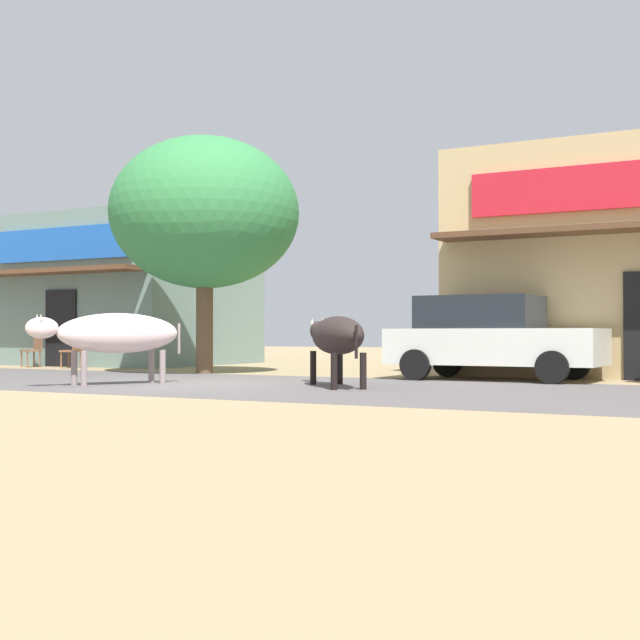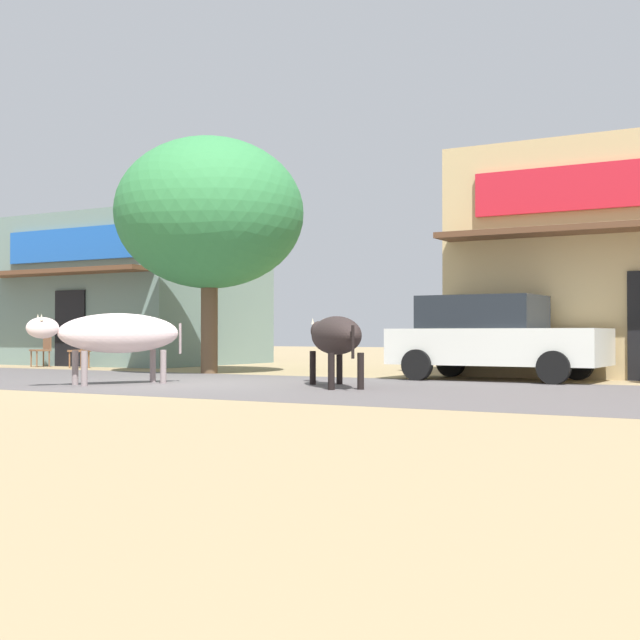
{
  "view_description": "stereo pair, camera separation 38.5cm",
  "coord_description": "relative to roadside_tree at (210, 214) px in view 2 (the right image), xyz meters",
  "views": [
    {
      "loc": [
        9.41,
        -12.91,
        0.9
      ],
      "look_at": [
        2.02,
        0.89,
        1.15
      ],
      "focal_mm": 48.82,
      "sensor_mm": 36.0,
      "label": 1
    },
    {
      "loc": [
        9.74,
        -12.72,
        0.9
      ],
      "look_at": [
        2.02,
        0.89,
        1.15
      ],
      "focal_mm": 48.82,
      "sensor_mm": 36.0,
      "label": 2
    }
  ],
  "objects": [
    {
      "name": "ground",
      "position": [
        2.2,
        -3.22,
        -3.64
      ],
      "size": [
        80.0,
        80.0,
        0.0
      ],
      "primitive_type": "plane",
      "color": "#96805A"
    },
    {
      "name": "asphalt_road",
      "position": [
        2.2,
        -3.22,
        -3.64
      ],
      "size": [
        72.0,
        6.2,
        0.0
      ],
      "primitive_type": "cube",
      "color": "#565050",
      "rests_on": "ground"
    },
    {
      "name": "storefront_left_cafe",
      "position": [
        -5.73,
        4.19,
        -1.48
      ],
      "size": [
        6.03,
        6.38,
        4.3
      ],
      "color": "slate",
      "rests_on": "ground"
    },
    {
      "name": "roadside_tree",
      "position": [
        0.0,
        0.0,
        0.0
      ],
      "size": [
        4.3,
        4.3,
        5.37
      ],
      "color": "brown",
      "rests_on": "ground"
    },
    {
      "name": "parked_hatchback_car",
      "position": [
        6.54,
        0.4,
        -2.8
      ],
      "size": [
        4.07,
        1.96,
        1.64
      ],
      "color": "silver",
      "rests_on": "ground"
    },
    {
      "name": "cow_near_brown",
      "position": [
        1.18,
        -4.31,
        -2.74
      ],
      "size": [
        1.62,
        2.71,
        1.26
      ],
      "color": "silver",
      "rests_on": "ground"
    },
    {
      "name": "cow_far_dark",
      "position": [
        4.89,
        -3.01,
        -2.78
      ],
      "size": [
        2.23,
        2.43,
        1.2
      ],
      "color": "#2B2220",
      "rests_on": "ground"
    },
    {
      "name": "cafe_chair_near_tree",
      "position": [
        -4.71,
        0.77,
        -3.12
      ],
      "size": [
        0.52,
        0.52,
        0.92
      ],
      "color": "brown",
      "rests_on": "ground"
    },
    {
      "name": "cafe_chair_by_doorway",
      "position": [
        -6.32,
        0.93,
        -3.12
      ],
      "size": [
        0.55,
        0.55,
        0.92
      ],
      "color": "brown",
      "rests_on": "ground"
    }
  ]
}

